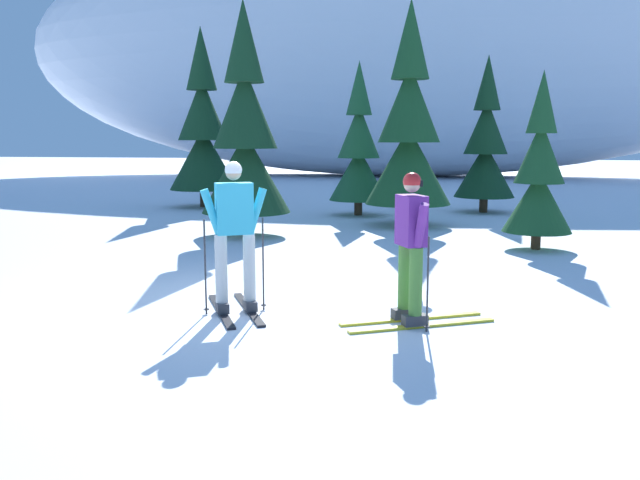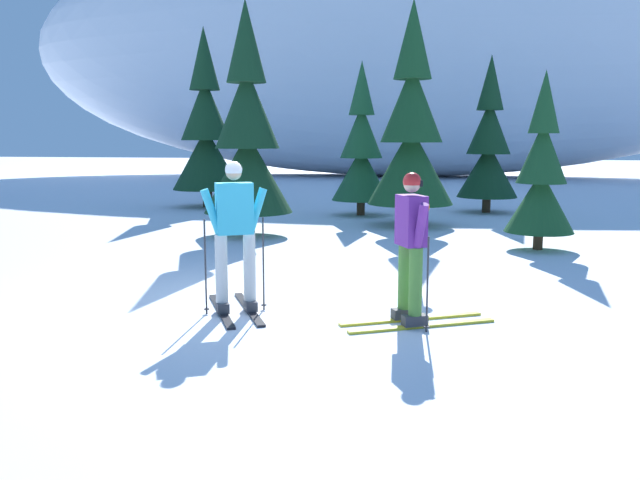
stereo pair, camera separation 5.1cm
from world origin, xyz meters
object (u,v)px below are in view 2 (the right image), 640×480
at_px(pine_tree_center_right, 411,133).
at_px(pine_tree_right, 488,148).
at_px(skier_purple_jacket, 411,247).
at_px(pine_tree_far_left, 206,133).
at_px(pine_tree_far_right, 541,176).
at_px(pine_tree_center_left, 361,152).
at_px(trail_marker_post, 419,235).
at_px(skier_cyan_jacket, 235,233).
at_px(pine_tree_left, 247,139).

xyz_separation_m(pine_tree_center_right, pine_tree_right, (2.04, 3.38, -0.39)).
bearing_deg(skier_purple_jacket, pine_tree_far_left, 119.51).
bearing_deg(pine_tree_center_right, pine_tree_far_right, -49.48).
xyz_separation_m(pine_tree_center_right, pine_tree_far_right, (2.62, -3.06, -0.83)).
xyz_separation_m(pine_tree_center_left, pine_tree_far_right, (4.07, -5.10, -0.34)).
xyz_separation_m(pine_tree_far_right, trail_marker_post, (-2.17, -3.49, -0.69)).
bearing_deg(pine_tree_far_left, pine_tree_center_left, -15.54).
bearing_deg(skier_cyan_jacket, pine_tree_far_left, 111.54).
xyz_separation_m(pine_tree_right, pine_tree_far_right, (0.57, -6.44, -0.44)).
height_order(pine_tree_far_left, pine_tree_center_right, pine_tree_far_left).
relative_size(pine_tree_center_left, pine_tree_far_right, 1.24).
xyz_separation_m(skier_cyan_jacket, trail_marker_post, (2.15, 2.06, -0.26)).
relative_size(pine_tree_center_right, pine_tree_right, 1.21).
xyz_separation_m(pine_tree_left, trail_marker_post, (3.89, -4.35, -1.39)).
xyz_separation_m(skier_purple_jacket, trail_marker_post, (0.02, 2.19, -0.17)).
distance_m(pine_tree_left, pine_tree_far_right, 6.16).
bearing_deg(pine_tree_right, trail_marker_post, -99.11).
relative_size(pine_tree_left, pine_tree_right, 1.14).
distance_m(skier_cyan_jacket, pine_tree_far_right, 7.05).
bearing_deg(pine_tree_right, pine_tree_left, -134.48).
relative_size(skier_purple_jacket, pine_tree_left, 0.35).
height_order(pine_tree_left, pine_tree_far_right, pine_tree_left).
bearing_deg(pine_tree_left, skier_purple_jacket, -59.34).
height_order(skier_purple_jacket, pine_tree_left, pine_tree_left).
relative_size(pine_tree_left, trail_marker_post, 3.96).
height_order(pine_tree_far_left, pine_tree_center_left, pine_tree_far_left).
height_order(pine_tree_center_left, pine_tree_far_right, pine_tree_center_left).
bearing_deg(skier_purple_jacket, skier_cyan_jacket, 176.68).
xyz_separation_m(pine_tree_far_left, pine_tree_right, (8.49, -0.05, -0.43)).
xyz_separation_m(skier_purple_jacket, pine_tree_center_left, (-1.89, 10.78, 0.86)).
relative_size(pine_tree_left, pine_tree_center_right, 0.94).
bearing_deg(skier_purple_jacket, pine_tree_far_right, 68.98).
bearing_deg(pine_tree_far_left, pine_tree_far_right, -35.58).
height_order(skier_purple_jacket, pine_tree_center_right, pine_tree_center_right).
relative_size(pine_tree_far_left, pine_tree_left, 1.08).
distance_m(skier_purple_jacket, pine_tree_left, 7.69).
relative_size(pine_tree_center_left, trail_marker_post, 3.30).
bearing_deg(pine_tree_left, pine_tree_far_right, -8.03).
bearing_deg(pine_tree_center_left, trail_marker_post, -77.51).
distance_m(pine_tree_left, pine_tree_center_left, 4.70).
xyz_separation_m(pine_tree_far_left, pine_tree_center_left, (5.00, -1.39, -0.53)).
xyz_separation_m(pine_tree_far_left, pine_tree_left, (3.01, -5.63, -0.17)).
xyz_separation_m(pine_tree_left, pine_tree_far_right, (6.06, -0.85, -0.70)).
height_order(skier_cyan_jacket, pine_tree_left, pine_tree_left).
bearing_deg(pine_tree_far_right, trail_marker_post, -121.80).
relative_size(pine_tree_right, trail_marker_post, 3.49).
bearing_deg(trail_marker_post, pine_tree_left, 131.83).
xyz_separation_m(pine_tree_far_left, pine_tree_far_right, (9.07, -6.49, -0.87)).
relative_size(skier_purple_jacket, pine_tree_far_left, 0.33).
bearing_deg(pine_tree_right, pine_tree_far_right, -84.91).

